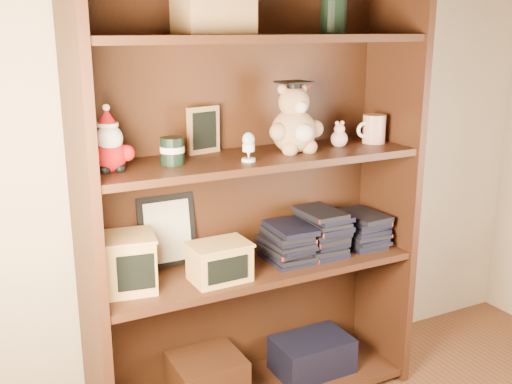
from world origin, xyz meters
TOP-DOWN VIEW (x-y plane):
  - bookcase at (0.06, 1.36)m, footprint 1.20×0.35m
  - shelf_lower at (0.06, 1.30)m, footprint 1.14×0.33m
  - shelf_upper at (0.06, 1.30)m, footprint 1.14×0.33m
  - santa_plush at (-0.44, 1.30)m, footprint 0.15×0.11m
  - teachers_tin at (-0.24, 1.30)m, footprint 0.08×0.08m
  - chalkboard_plaque at (-0.08, 1.42)m, footprint 0.13×0.08m
  - egg_cup at (-0.01, 1.23)m, footprint 0.05×0.05m
  - grad_teddy_bear at (0.21, 1.30)m, footprint 0.21×0.18m
  - pink_figurine at (0.40, 1.30)m, footprint 0.06×0.06m
  - teacher_mug at (0.56, 1.30)m, footprint 0.12×0.09m
  - certificate_frame at (-0.22, 1.44)m, footprint 0.21×0.05m
  - treats_box at (-0.40, 1.30)m, footprint 0.19×0.19m
  - pencils_box at (-0.11, 1.24)m, footprint 0.20×0.15m
  - book_stack_left at (0.19, 1.30)m, footprint 0.14×0.20m
  - book_stack_mid at (0.34, 1.30)m, footprint 0.14×0.20m
  - book_stack_right at (0.52, 1.30)m, footprint 0.14×0.20m

SIDE VIEW (x-z plane):
  - shelf_lower at x=0.06m, z-range 0.53..0.55m
  - book_stack_right at x=0.52m, z-range 0.55..0.68m
  - pencils_box at x=-0.11m, z-range 0.55..0.68m
  - book_stack_left at x=0.19m, z-range 0.55..0.69m
  - book_stack_mid at x=0.34m, z-range 0.55..0.71m
  - treats_box at x=-0.40m, z-range 0.55..0.74m
  - certificate_frame at x=-0.22m, z-range 0.55..0.81m
  - bookcase at x=0.06m, z-range -0.02..1.58m
  - shelf_upper at x=0.06m, z-range 0.93..0.95m
  - pink_figurine at x=0.40m, z-range 0.94..1.04m
  - teachers_tin at x=-0.24m, z-range 0.95..1.04m
  - egg_cup at x=-0.01m, z-range 0.95..1.05m
  - teacher_mug at x=0.56m, z-range 0.95..1.06m
  - santa_plush at x=-0.44m, z-range 0.92..1.13m
  - chalkboard_plaque at x=-0.08m, z-range 0.95..1.11m
  - grad_teddy_bear at x=0.21m, z-range 0.92..1.17m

